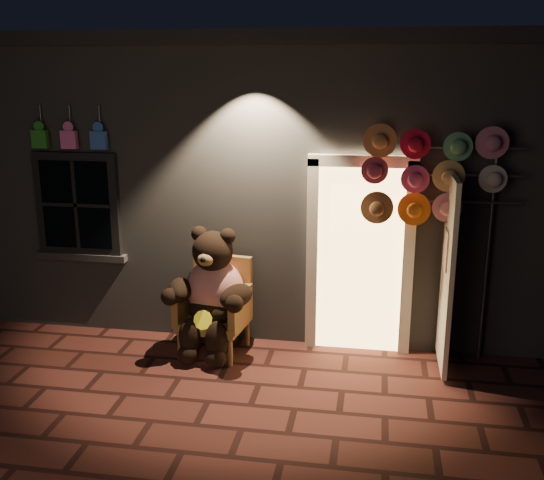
# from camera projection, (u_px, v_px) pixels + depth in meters

# --- Properties ---
(ground) EXTENTS (60.00, 60.00, 0.00)m
(ground) POSITION_uv_depth(u_px,v_px,m) (208.00, 402.00, 6.06)
(ground) COLOR #52251F
(ground) RESTS_ON ground
(shop_building) EXTENTS (7.30, 5.95, 3.51)m
(shop_building) POSITION_uv_depth(u_px,v_px,m) (275.00, 161.00, 9.40)
(shop_building) COLOR slate
(shop_building) RESTS_ON ground
(wicker_armchair) EXTENTS (0.80, 0.74, 1.05)m
(wicker_armchair) POSITION_uv_depth(u_px,v_px,m) (216.00, 305.00, 7.06)
(wicker_armchair) COLOR olive
(wicker_armchair) RESTS_ON ground
(teddy_bear) EXTENTS (1.03, 0.85, 1.42)m
(teddy_bear) POSITION_uv_depth(u_px,v_px,m) (212.00, 293.00, 6.88)
(teddy_bear) COLOR red
(teddy_bear) RESTS_ON ground
(hat_rack) EXTENTS (1.61, 0.22, 2.50)m
(hat_rack) POSITION_uv_depth(u_px,v_px,m) (431.00, 175.00, 6.42)
(hat_rack) COLOR #59595E
(hat_rack) RESTS_ON ground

